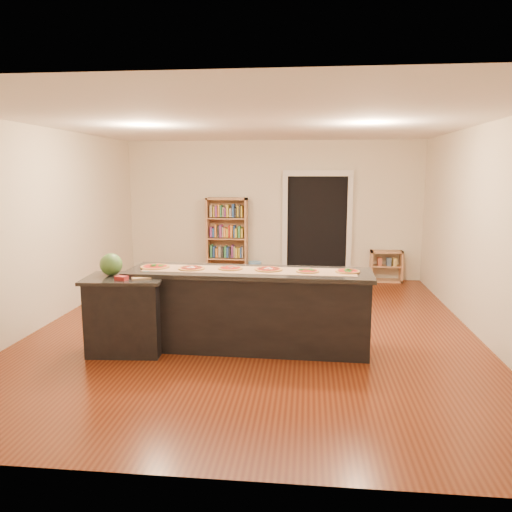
# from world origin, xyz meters

# --- Properties ---
(room) EXTENTS (6.00, 7.00, 2.80)m
(room) POSITION_xyz_m (0.00, 0.00, 1.40)
(room) COLOR beige
(room) RESTS_ON ground
(doorway) EXTENTS (1.40, 0.09, 2.21)m
(doorway) POSITION_xyz_m (0.90, 3.46, 1.20)
(doorway) COLOR black
(doorway) RESTS_ON room
(kitchen_island) EXTENTS (2.98, 0.81, 0.98)m
(kitchen_island) POSITION_xyz_m (0.01, -0.77, 0.50)
(kitchen_island) COLOR black
(kitchen_island) RESTS_ON ground
(side_counter) EXTENTS (0.94, 0.69, 0.93)m
(side_counter) POSITION_xyz_m (-1.44, -1.06, 0.47)
(side_counter) COLOR black
(side_counter) RESTS_ON ground
(bookshelf) EXTENTS (0.83, 0.30, 1.66)m
(bookshelf) POSITION_xyz_m (-0.92, 3.30, 0.83)
(bookshelf) COLOR tan
(bookshelf) RESTS_ON ground
(low_shelf) EXTENTS (0.63, 0.27, 0.63)m
(low_shelf) POSITION_xyz_m (2.29, 3.32, 0.31)
(low_shelf) COLOR tan
(low_shelf) RESTS_ON ground
(waste_bin) EXTENTS (0.26, 0.26, 0.38)m
(waste_bin) POSITION_xyz_m (-0.34, 3.19, 0.19)
(waste_bin) COLOR #68A8E8
(waste_bin) RESTS_ON ground
(kraft_paper) EXTENTS (2.60, 0.53, 0.00)m
(kraft_paper) POSITION_xyz_m (0.01, -0.76, 0.99)
(kraft_paper) COLOR tan
(kraft_paper) RESTS_ON kitchen_island
(watermelon) EXTENTS (0.27, 0.27, 0.27)m
(watermelon) POSITION_xyz_m (-1.64, -0.99, 1.07)
(watermelon) COLOR #144214
(watermelon) RESTS_ON side_counter
(cutting_board) EXTENTS (0.33, 0.29, 0.02)m
(cutting_board) POSITION_xyz_m (-1.20, -1.10, 0.94)
(cutting_board) COLOR tan
(cutting_board) RESTS_ON side_counter
(package_red) EXTENTS (0.15, 0.12, 0.05)m
(package_red) POSITION_xyz_m (-1.42, -1.24, 0.96)
(package_red) COLOR maroon
(package_red) RESTS_ON side_counter
(package_teal) EXTENTS (0.15, 0.15, 0.06)m
(package_teal) POSITION_xyz_m (-1.21, -0.91, 0.96)
(package_teal) COLOR #195966
(package_teal) RESTS_ON side_counter
(pizza_a) EXTENTS (0.34, 0.34, 0.02)m
(pizza_a) POSITION_xyz_m (-1.18, -0.72, 1.00)
(pizza_a) COLOR #B18844
(pizza_a) RESTS_ON kitchen_island
(pizza_b) EXTENTS (0.34, 0.34, 0.02)m
(pizza_b) POSITION_xyz_m (-0.70, -0.77, 1.00)
(pizza_b) COLOR #B18844
(pizza_b) RESTS_ON kitchen_island
(pizza_c) EXTENTS (0.30, 0.30, 0.02)m
(pizza_c) POSITION_xyz_m (-0.22, -0.72, 1.00)
(pizza_c) COLOR #B18844
(pizza_c) RESTS_ON kitchen_island
(pizza_d) EXTENTS (0.34, 0.34, 0.02)m
(pizza_d) POSITION_xyz_m (0.25, -0.74, 1.00)
(pizza_d) COLOR #B18844
(pizza_d) RESTS_ON kitchen_island
(pizza_e) EXTENTS (0.27, 0.27, 0.02)m
(pizza_e) POSITION_xyz_m (0.73, -0.80, 1.00)
(pizza_e) COLOR #B18844
(pizza_e) RESTS_ON kitchen_island
(pizza_f) EXTENTS (0.30, 0.30, 0.02)m
(pizza_f) POSITION_xyz_m (1.21, -0.77, 1.00)
(pizza_f) COLOR #B18844
(pizza_f) RESTS_ON kitchen_island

